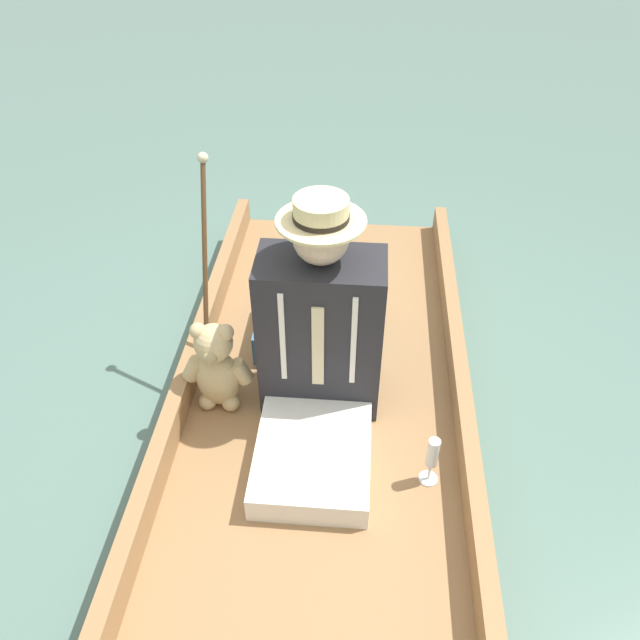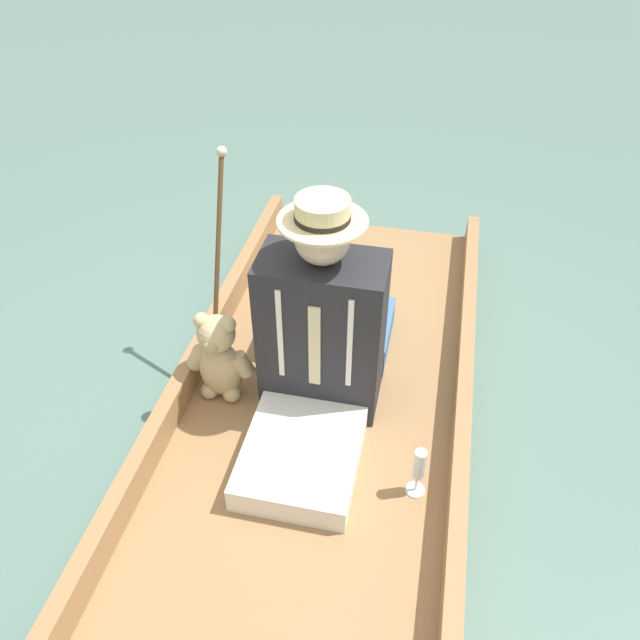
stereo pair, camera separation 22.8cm
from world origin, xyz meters
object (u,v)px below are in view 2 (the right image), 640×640
at_px(teddy_bear, 219,358).
at_px(walking_cane, 218,248).
at_px(wine_glass, 419,467).
at_px(seated_person, 318,348).

xyz_separation_m(teddy_bear, walking_cane, (0.08, -0.31, 0.31)).
xyz_separation_m(teddy_bear, wine_glass, (-0.83, 0.32, -0.06)).
bearing_deg(walking_cane, seated_person, 147.02).
distance_m(seated_person, walking_cane, 0.60).
distance_m(wine_glass, walking_cane, 1.17).
distance_m(seated_person, wine_glass, 0.56).
bearing_deg(seated_person, walking_cane, -44.08).
relative_size(wine_glass, walking_cane, 0.25).
height_order(seated_person, wine_glass, seated_person).
relative_size(seated_person, teddy_bear, 2.22).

